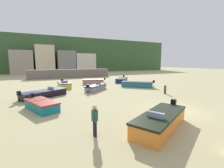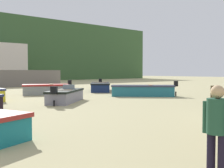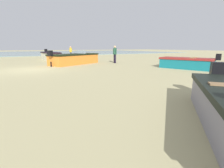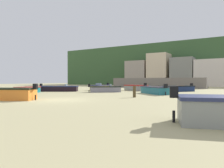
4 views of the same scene
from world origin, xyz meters
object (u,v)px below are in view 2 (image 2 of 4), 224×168
Objects in this scene: boat_teal_2 at (143,90)px; mooring_post_near_water at (213,94)px; beach_walker_foreground at (217,126)px; boat_grey_1 at (66,96)px; boat_grey_8 at (46,89)px; boat_navy_5 at (100,87)px.

boat_teal_2 reaches higher than mooring_post_near_water.
boat_grey_1 is at bearing -17.70° from beach_walker_foreground.
boat_grey_8 reaches higher than boat_grey_1.
boat_teal_2 reaches higher than boat_grey_8.
boat_grey_1 reaches higher than mooring_post_near_water.
boat_grey_1 is 8.84m from mooring_post_near_water.
boat_grey_1 is at bearing 132.44° from boat_teal_2.
boat_teal_2 is at bearing 46.41° from boat_grey_1.
boat_grey_8 is 19.08m from beach_walker_foreground.
boat_grey_8 reaches higher than mooring_post_near_water.
boat_navy_5 is 5.84m from boat_grey_8.
boat_grey_1 is 0.88× the size of boat_teal_2.
beach_walker_foreground is at bearing -178.25° from boat_teal_2.
boat_grey_1 is 13.05m from beach_walker_foreground.
boat_grey_8 is 12.64m from mooring_post_near_water.
boat_navy_5 reaches higher than mooring_post_near_water.
boat_teal_2 is 5.60m from mooring_post_near_water.
beach_walker_foreground is at bearing -174.96° from boat_grey_8.
beach_walker_foreground reaches higher than boat_teal_2.
boat_navy_5 is (7.46, 6.23, 0.01)m from boat_grey_1.
boat_teal_2 is 16.33m from beach_walker_foreground.
beach_walker_foreground is (-11.12, -6.48, 0.45)m from mooring_post_near_water.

